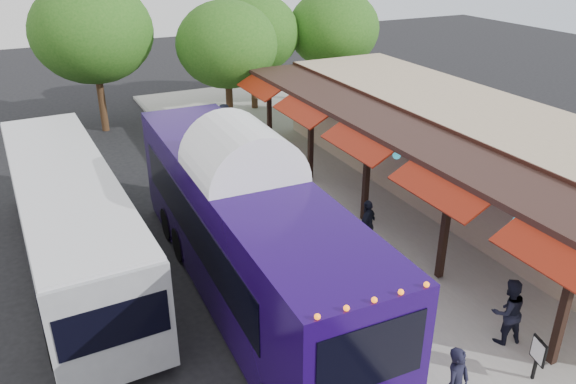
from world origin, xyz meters
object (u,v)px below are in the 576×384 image
ped_b (508,311)px  ped_d (225,125)px  coach_bus (245,226)px  sign_board (538,353)px  city_bus (70,217)px  ped_c (367,225)px

ped_b → ped_d: 16.37m
coach_bus → sign_board: 7.70m
coach_bus → ped_d: size_ratio=6.49×
sign_board → ped_b: bearing=88.7°
city_bus → ped_b: (8.99, -8.28, -0.74)m
ped_c → city_bus: bearing=-53.3°
ped_b → ped_c: bearing=-69.9°
city_bus → sign_board: bearing=-50.1°
ped_d → sign_board: (0.91, -17.61, -0.24)m
ped_c → ped_d: bearing=-119.8°
ped_d → sign_board: size_ratio=1.79×
ped_b → ped_d: bearing=-72.1°
coach_bus → ped_d: coach_bus is taller
coach_bus → ped_c: bearing=6.0°
ped_b → ped_c: (-0.61, 5.21, -0.02)m
ped_b → ped_d: size_ratio=0.90×
coach_bus → sign_board: bearing=-52.7°
ped_c → ped_b: bearing=63.5°
ped_b → ped_d: (-1.28, 16.32, 0.10)m
city_bus → ped_d: city_bus is taller
coach_bus → ped_d: bearing=73.8°
city_bus → ped_c: (8.37, -3.07, -0.76)m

